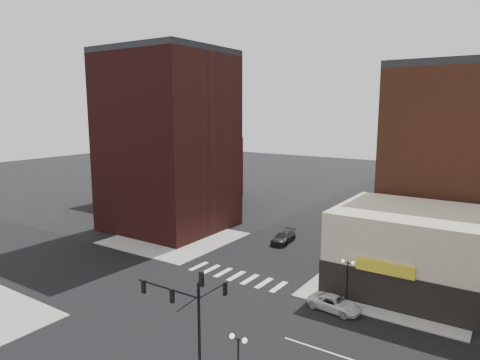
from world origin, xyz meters
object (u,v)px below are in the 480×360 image
Objects in this scene: street_lamp_se_a at (238,351)px; white_suv at (335,303)px; traffic_signal at (191,308)px; dark_sedan_north at (283,237)px; street_lamp_ne at (348,271)px.

street_lamp_se_a reaches higher than white_suv.
white_suv is at bearing 73.51° from traffic_signal.
dark_sedan_north reaches higher than white_suv.
traffic_signal is 1.87× the size of street_lamp_ne.
street_lamp_ne is 3.09m from white_suv.
white_suv is 0.92× the size of dark_sedan_north.
street_lamp_ne reaches higher than dark_sedan_north.
traffic_signal is 30.46m from dark_sedan_north.
white_suv is at bearing 88.12° from street_lamp_se_a.
traffic_signal is at bearing 177.43° from street_lamp_se_a.
street_lamp_se_a is 16.03m from street_lamp_ne.
traffic_signal reaches higher than street_lamp_ne.
street_lamp_se_a is 14.75m from white_suv.
dark_sedan_north is (-8.53, 28.93, -4.23)m from traffic_signal.
traffic_signal is 15.56m from white_suv.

